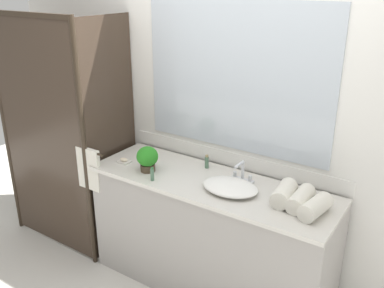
{
  "coord_description": "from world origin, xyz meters",
  "views": [
    {
      "loc": [
        1.38,
        -2.29,
        2.23
      ],
      "look_at": [
        -0.15,
        0.0,
        1.15
      ],
      "focal_mm": 39.79,
      "sensor_mm": 36.0,
      "label": 1
    }
  ],
  "objects_px": {
    "sink_basin": "(230,187)",
    "soap_dish": "(124,161)",
    "amenity_bottle_body_wash": "(152,174)",
    "faucet": "(242,175)",
    "rolled_towel_far_edge": "(284,194)",
    "potted_plant": "(147,158)",
    "amenity_bottle_conditioner": "(207,162)",
    "rolled_towel_middle": "(301,199)",
    "rolled_towel_near_edge": "(315,207)"
  },
  "relations": [
    {
      "from": "amenity_bottle_conditioner",
      "to": "rolled_towel_far_edge",
      "type": "distance_m",
      "value": 0.7
    },
    {
      "from": "rolled_towel_middle",
      "to": "faucet",
      "type": "bearing_deg",
      "value": 166.88
    },
    {
      "from": "rolled_towel_near_edge",
      "to": "sink_basin",
      "type": "bearing_deg",
      "value": -179.22
    },
    {
      "from": "potted_plant",
      "to": "rolled_towel_middle",
      "type": "distance_m",
      "value": 1.13
    },
    {
      "from": "amenity_bottle_conditioner",
      "to": "rolled_towel_near_edge",
      "type": "relative_size",
      "value": 0.42
    },
    {
      "from": "rolled_towel_near_edge",
      "to": "amenity_bottle_conditioner",
      "type": "bearing_deg",
      "value": 166.26
    },
    {
      "from": "potted_plant",
      "to": "amenity_bottle_body_wash",
      "type": "bearing_deg",
      "value": -39.87
    },
    {
      "from": "sink_basin",
      "to": "amenity_bottle_conditioner",
      "type": "xyz_separation_m",
      "value": [
        -0.33,
        0.23,
        0.02
      ]
    },
    {
      "from": "rolled_towel_middle",
      "to": "sink_basin",
      "type": "bearing_deg",
      "value": -172.87
    },
    {
      "from": "amenity_bottle_body_wash",
      "to": "rolled_towel_far_edge",
      "type": "relative_size",
      "value": 0.4
    },
    {
      "from": "amenity_bottle_body_wash",
      "to": "amenity_bottle_conditioner",
      "type": "bearing_deg",
      "value": 62.41
    },
    {
      "from": "sink_basin",
      "to": "potted_plant",
      "type": "bearing_deg",
      "value": -174.94
    },
    {
      "from": "amenity_bottle_body_wash",
      "to": "rolled_towel_middle",
      "type": "distance_m",
      "value": 1.02
    },
    {
      "from": "sink_basin",
      "to": "rolled_towel_far_edge",
      "type": "distance_m",
      "value": 0.36
    },
    {
      "from": "potted_plant",
      "to": "rolled_towel_middle",
      "type": "height_order",
      "value": "potted_plant"
    },
    {
      "from": "amenity_bottle_body_wash",
      "to": "rolled_towel_middle",
      "type": "height_order",
      "value": "rolled_towel_middle"
    },
    {
      "from": "faucet",
      "to": "potted_plant",
      "type": "xyz_separation_m",
      "value": [
        -0.66,
        -0.22,
        0.05
      ]
    },
    {
      "from": "sink_basin",
      "to": "rolled_towel_near_edge",
      "type": "height_order",
      "value": "rolled_towel_near_edge"
    },
    {
      "from": "faucet",
      "to": "amenity_bottle_body_wash",
      "type": "height_order",
      "value": "faucet"
    },
    {
      "from": "faucet",
      "to": "rolled_towel_middle",
      "type": "height_order",
      "value": "faucet"
    },
    {
      "from": "faucet",
      "to": "sink_basin",
      "type": "bearing_deg",
      "value": -90.0
    },
    {
      "from": "rolled_towel_far_edge",
      "to": "sink_basin",
      "type": "bearing_deg",
      "value": -170.7
    },
    {
      "from": "faucet",
      "to": "amenity_bottle_body_wash",
      "type": "relative_size",
      "value": 1.73
    },
    {
      "from": "amenity_bottle_conditioner",
      "to": "rolled_towel_far_edge",
      "type": "height_order",
      "value": "rolled_towel_far_edge"
    },
    {
      "from": "faucet",
      "to": "rolled_towel_near_edge",
      "type": "distance_m",
      "value": 0.6
    },
    {
      "from": "sink_basin",
      "to": "amenity_bottle_body_wash",
      "type": "xyz_separation_m",
      "value": [
        -0.53,
        -0.16,
        0.02
      ]
    },
    {
      "from": "soap_dish",
      "to": "amenity_bottle_conditioner",
      "type": "bearing_deg",
      "value": 24.9
    },
    {
      "from": "soap_dish",
      "to": "rolled_towel_far_edge",
      "type": "xyz_separation_m",
      "value": [
        1.26,
        0.1,
        0.05
      ]
    },
    {
      "from": "amenity_bottle_body_wash",
      "to": "rolled_towel_near_edge",
      "type": "distance_m",
      "value": 1.12
    },
    {
      "from": "rolled_towel_middle",
      "to": "rolled_towel_far_edge",
      "type": "distance_m",
      "value": 0.11
    },
    {
      "from": "potted_plant",
      "to": "soap_dish",
      "type": "height_order",
      "value": "potted_plant"
    },
    {
      "from": "amenity_bottle_body_wash",
      "to": "rolled_towel_near_edge",
      "type": "height_order",
      "value": "rolled_towel_near_edge"
    },
    {
      "from": "faucet",
      "to": "rolled_towel_near_edge",
      "type": "xyz_separation_m",
      "value": [
        0.57,
        -0.16,
        0.0
      ]
    },
    {
      "from": "amenity_bottle_body_wash",
      "to": "rolled_towel_near_edge",
      "type": "relative_size",
      "value": 0.4
    },
    {
      "from": "rolled_towel_middle",
      "to": "rolled_towel_far_edge",
      "type": "xyz_separation_m",
      "value": [
        -0.11,
        -0.0,
        0.0
      ]
    },
    {
      "from": "sink_basin",
      "to": "soap_dish",
      "type": "height_order",
      "value": "sink_basin"
    },
    {
      "from": "potted_plant",
      "to": "amenity_bottle_body_wash",
      "type": "height_order",
      "value": "potted_plant"
    },
    {
      "from": "amenity_bottle_conditioner",
      "to": "amenity_bottle_body_wash",
      "type": "relative_size",
      "value": 1.06
    },
    {
      "from": "soap_dish",
      "to": "amenity_bottle_body_wash",
      "type": "bearing_deg",
      "value": -17.94
    },
    {
      "from": "amenity_bottle_conditioner",
      "to": "rolled_towel_middle",
      "type": "height_order",
      "value": "rolled_towel_middle"
    },
    {
      "from": "amenity_bottle_conditioner",
      "to": "amenity_bottle_body_wash",
      "type": "bearing_deg",
      "value": -117.59
    },
    {
      "from": "rolled_towel_far_edge",
      "to": "amenity_bottle_conditioner",
      "type": "bearing_deg",
      "value": 165.97
    },
    {
      "from": "sink_basin",
      "to": "amenity_bottle_conditioner",
      "type": "height_order",
      "value": "amenity_bottle_conditioner"
    },
    {
      "from": "potted_plant",
      "to": "amenity_bottle_conditioner",
      "type": "bearing_deg",
      "value": 40.69
    },
    {
      "from": "amenity_bottle_body_wash",
      "to": "faucet",
      "type": "bearing_deg",
      "value": 31.94
    },
    {
      "from": "amenity_bottle_body_wash",
      "to": "rolled_towel_middle",
      "type": "relative_size",
      "value": 0.38
    },
    {
      "from": "sink_basin",
      "to": "soap_dish",
      "type": "relative_size",
      "value": 3.86
    },
    {
      "from": "faucet",
      "to": "amenity_bottle_body_wash",
      "type": "xyz_separation_m",
      "value": [
        -0.53,
        -0.33,
        -0.0
      ]
    },
    {
      "from": "soap_dish",
      "to": "rolled_towel_middle",
      "type": "height_order",
      "value": "rolled_towel_middle"
    },
    {
      "from": "sink_basin",
      "to": "rolled_towel_far_edge",
      "type": "relative_size",
      "value": 1.57
    }
  ]
}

